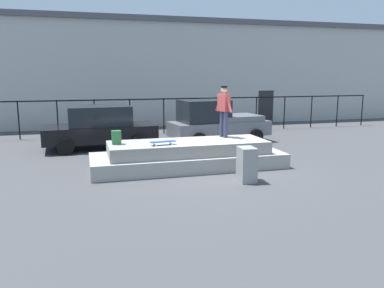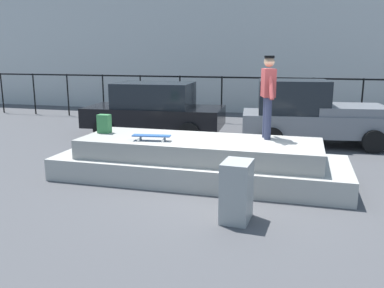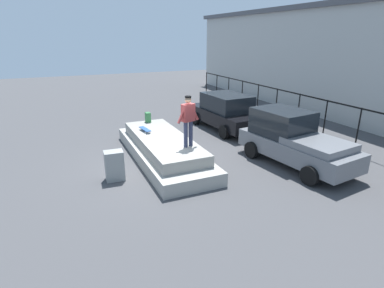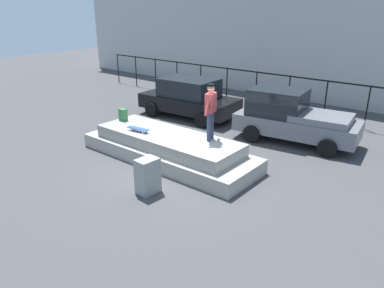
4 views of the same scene
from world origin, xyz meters
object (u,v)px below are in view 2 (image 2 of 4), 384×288
skateboard (151,136)px  car_grey_pickup_mid (312,114)px  car_black_sedan_near (155,109)px  utility_box (237,191)px  skateboarder (268,91)px  backpack (104,124)px

skateboard → car_grey_pickup_mid: car_grey_pickup_mid is taller
car_black_sedan_near → car_grey_pickup_mid: bearing=-0.9°
car_grey_pickup_mid → utility_box: car_grey_pickup_mid is taller
car_black_sedan_near → car_grey_pickup_mid: (5.00, -0.08, 0.05)m
skateboarder → skateboard: size_ratio=2.12×
utility_box → car_black_sedan_near: bearing=124.6°
utility_box → skateboard: bearing=145.6°
backpack → car_grey_pickup_mid: size_ratio=0.09×
skateboard → utility_box: skateboard is taller
skateboarder → skateboard: 2.63m
skateboarder → backpack: bearing=-174.3°
skateboarder → car_grey_pickup_mid: bearing=74.9°
skateboarder → skateboard: skateboarder is taller
skateboarder → backpack: 3.77m
skateboard → skateboarder: bearing=21.2°
skateboarder → utility_box: 2.88m
car_grey_pickup_mid → utility_box: bearing=-101.1°
backpack → car_black_sedan_near: size_ratio=0.09×
car_grey_pickup_mid → utility_box: (-1.22, -6.22, -0.44)m
skateboard → utility_box: 2.68m
car_black_sedan_near → utility_box: 7.36m
car_black_sedan_near → utility_box: car_black_sedan_near is taller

